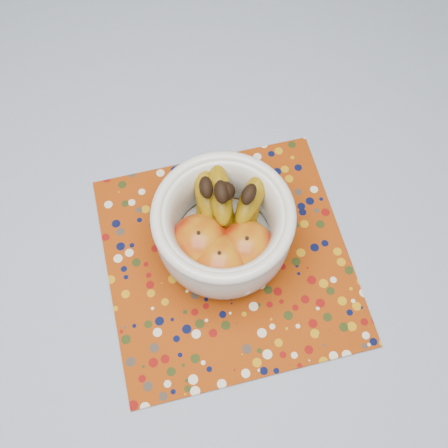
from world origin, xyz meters
name	(u,v)px	position (x,y,z in m)	size (l,w,h in m)	color
table	(187,289)	(0.00, 0.00, 0.67)	(1.20, 1.20, 0.75)	brown
tablecloth	(183,272)	(0.00, 0.00, 0.76)	(1.32, 1.32, 0.01)	#6272A4
placemat	(228,259)	(0.06, 0.03, 0.76)	(0.34, 0.34, 0.00)	#802E07
fruit_bowl	(223,227)	(0.05, 0.05, 0.83)	(0.19, 0.19, 0.14)	silver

